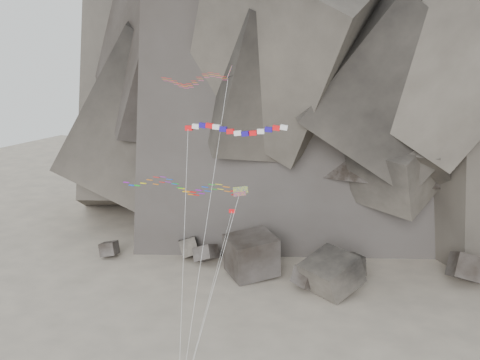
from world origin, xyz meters
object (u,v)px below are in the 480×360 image
at_px(delta_kite, 191,80).
at_px(parafoil_kite, 176,185).
at_px(banner_kite, 234,131).
at_px(pennant_kite, 222,246).

xyz_separation_m(delta_kite, parafoil_kite, (-0.95, -1.81, -10.29)).
xyz_separation_m(delta_kite, banner_kite, (6.53, -4.23, -4.12)).
distance_m(parafoil_kite, pennant_kite, 8.10).
relative_size(delta_kite, banner_kite, 1.20).
relative_size(parafoil_kite, pennant_kite, 1.14).
distance_m(delta_kite, banner_kite, 8.80).
relative_size(banner_kite, pennant_kite, 1.49).
distance_m(delta_kite, parafoil_kite, 10.49).
xyz_separation_m(delta_kite, pennant_kite, (5.11, -3.85, -15.27)).
bearing_deg(banner_kite, delta_kite, 135.59).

